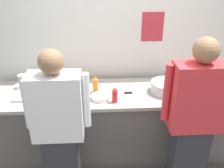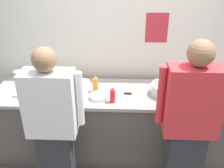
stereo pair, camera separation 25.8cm
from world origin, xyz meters
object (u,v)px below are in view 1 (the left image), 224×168
Objects in this scene: chef_center at (194,120)px; ramekin_green_sauce at (224,87)px; squeeze_bottle_secondary at (63,78)px; chefs_knife at (134,93)px; sheet_tray at (37,94)px; ramekin_orange_sauce at (19,86)px; mixing_bowl_steel at (166,87)px; squeeze_bottle_primary at (95,85)px; deli_cup at (192,82)px; squeeze_bottle_spare at (115,95)px; plate_stack_front at (81,85)px; plate_stack_rear at (101,97)px; chef_near_left at (59,129)px.

chef_center is 18.61× the size of ramekin_green_sauce.
chefs_knife is at bearing -17.83° from squeeze_bottle_secondary.
squeeze_bottle_secondary is 0.90m from chefs_knife.
chef_center is at bearing -132.43° from ramekin_green_sauce.
ramekin_orange_sauce reaches higher than sheet_tray.
chef_center is 6.31× the size of chefs_knife.
sheet_tray is at bearing 179.72° from mixing_bowl_steel.
deli_cup is (1.20, 0.11, -0.06)m from squeeze_bottle_primary.
squeeze_bottle_spare is 2.03× the size of deli_cup.
ramekin_green_sauce is (0.62, 0.68, -0.00)m from chef_center.
squeeze_bottle_primary reaches higher than ramekin_orange_sauce.
ramekin_orange_sauce is 0.37× the size of chefs_knife.
mixing_bowl_steel is at bearing -2.97° from squeeze_bottle_primary.
mixing_bowl_steel is 1.33× the size of chefs_knife.
squeeze_bottle_spare is at bearing -43.85° from plate_stack_front.
squeeze_bottle_primary is (-0.06, 0.17, 0.07)m from plate_stack_rear.
deli_cup is at bearing -3.96° from squeeze_bottle_secondary.
sheet_tray is 4.78× the size of ramekin_orange_sauce.
plate_stack_front is at bearing 179.03° from deli_cup.
squeeze_bottle_secondary is at bearing 139.78° from plate_stack_rear.
deli_cup is 0.76m from chefs_knife.
ramekin_green_sauce is (1.51, 0.18, -0.00)m from plate_stack_rear.
squeeze_bottle_spare is (-0.73, 0.43, 0.06)m from chef_center.
ramekin_green_sauce is at bearing -15.60° from deli_cup.
squeeze_bottle_spare is 1.38m from ramekin_green_sauce.
chef_center is 17.25× the size of ramekin_orange_sauce.
squeeze_bottle_spare is 1.82× the size of ramekin_orange_sauce.
squeeze_bottle_primary is at bearing -179.69° from ramekin_green_sauce.
chef_near_left is 0.91m from squeeze_bottle_secondary.
deli_cup is at bearing 5.29° from squeeze_bottle_primary.
chef_center is at bearing -21.44° from sheet_tray.
plate_stack_rear is 1.16× the size of squeeze_bottle_secondary.
squeeze_bottle_secondary is (-0.06, 0.90, 0.10)m from chef_near_left.
plate_stack_front is 1.03m from mixing_bowl_steel.
sheet_tray is 5.34× the size of deli_cup.
deli_cup reaches higher than plate_stack_rear.
chef_center is 9.50× the size of squeeze_bottle_spare.
chef_near_left is 2.03m from ramekin_green_sauce.
chefs_knife is (0.45, -0.05, -0.09)m from squeeze_bottle_primary.
chefs_knife is (0.86, -0.28, -0.08)m from squeeze_bottle_secondary.
chef_near_left reaches higher than chefs_knife.
plate_stack_rear is at bearing 153.26° from squeeze_bottle_spare.
mixing_bowl_steel is 0.38m from chefs_knife.
squeeze_bottle_secondary is at bearing 93.91° from chef_near_left.
squeeze_bottle_spare is 1.96× the size of ramekin_green_sauce.
ramekin_green_sauce is at bearing 0.31° from squeeze_bottle_primary.
deli_cup is (0.99, 0.36, -0.05)m from squeeze_bottle_spare.
deli_cup is (0.26, 0.78, 0.02)m from chef_center.
chef_center is at bearing 0.26° from chef_near_left.
squeeze_bottle_primary reaches higher than plate_stack_front.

